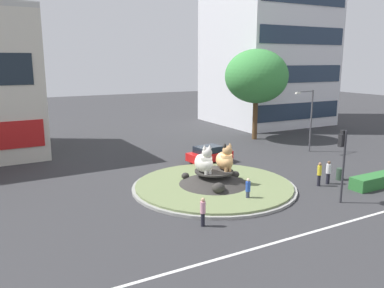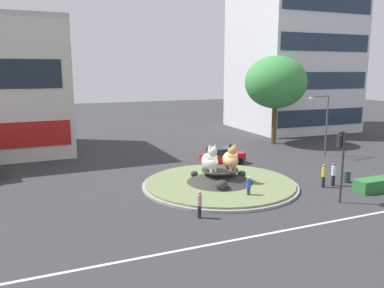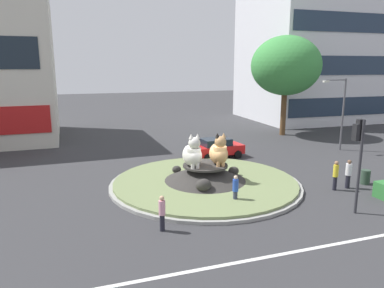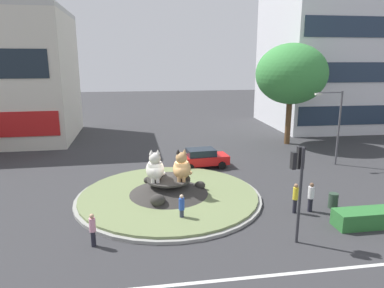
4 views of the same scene
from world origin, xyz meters
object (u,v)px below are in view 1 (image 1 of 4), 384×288
office_tower (268,20)px  litter_bin (340,174)px  pedestrian_blue_shirt (248,190)px  streetlight_arm (309,115)px  pedestrian_pink_shirt (203,211)px  pedestrian_yellow_shirt (319,173)px  cat_statue_white (204,162)px  pedestrian_white_shirt (328,172)px  cat_statue_calico (225,160)px  broadleaf_tree_behind_island (256,76)px  traffic_light_mast (343,150)px  sedan_on_far_lane (209,154)px

office_tower → litter_bin: size_ratio=32.36×
pedestrian_blue_shirt → litter_bin: (9.18, 0.52, -0.41)m
litter_bin → office_tower: bearing=62.1°
streetlight_arm → pedestrian_pink_shirt: size_ratio=3.74×
pedestrian_yellow_shirt → pedestrian_pink_shirt: size_ratio=1.08×
cat_statue_white → office_tower: 35.33m
pedestrian_white_shirt → litter_bin: pedestrian_white_shirt is taller
cat_statue_calico → litter_bin: 9.32m
cat_statue_calico → pedestrian_pink_shirt: 7.22m
cat_statue_white → pedestrian_yellow_shirt: 8.54m
pedestrian_blue_shirt → pedestrian_white_shirt: 7.57m
pedestrian_pink_shirt → pedestrian_blue_shirt: bearing=-47.5°
broadleaf_tree_behind_island → pedestrian_white_shirt: 18.36m
traffic_light_mast → sedan_on_far_lane: (-2.17, 12.49, -2.65)m
cat_statue_calico → litter_bin: (8.73, -2.85, -1.60)m
cat_statue_calico → broadleaf_tree_behind_island: bearing=145.2°
cat_statue_calico → traffic_light_mast: (4.68, -6.24, 1.42)m
office_tower → pedestrian_blue_shirt: bearing=-129.9°
streetlight_arm → sedan_on_far_lane: (-10.93, 0.99, -2.89)m
traffic_light_mast → pedestrian_yellow_shirt: 4.22m
cat_statue_white → pedestrian_white_shirt: (8.78, -3.24, -1.13)m
pedestrian_pink_shirt → litter_bin: pedestrian_pink_shirt is taller
office_tower → broadleaf_tree_behind_island: size_ratio=2.83×
pedestrian_yellow_shirt → sedan_on_far_lane: bearing=37.1°
litter_bin → cat_statue_white: bearing=164.1°
broadleaf_tree_behind_island → pedestrian_white_shirt: (-5.78, -16.24, -6.30)m
cat_statue_white → office_tower: bearing=136.2°
broadleaf_tree_behind_island → sedan_on_far_lane: 14.00m
cat_statue_white → traffic_light_mast: bearing=47.7°
pedestrian_blue_shirt → traffic_light_mast: bearing=-42.9°
streetlight_arm → pedestrian_pink_shirt: (-18.33, -10.45, -2.82)m
sedan_on_far_lane → litter_bin: size_ratio=4.63×
pedestrian_blue_shirt → pedestrian_pink_shirt: (-4.44, -1.81, 0.03)m
cat_statue_white → pedestrian_white_shirt: 9.42m
pedestrian_white_shirt → pedestrian_pink_shirt: bearing=-152.1°
cat_statue_calico → sedan_on_far_lane: bearing=167.8°
pedestrian_yellow_shirt → sedan_on_far_lane: 10.10m
broadleaf_tree_behind_island → pedestrian_yellow_shirt: broadleaf_tree_behind_island is taller
pedestrian_pink_shirt → litter_bin: size_ratio=1.84×
cat_statue_white → litter_bin: (10.39, -2.96, -1.61)m
pedestrian_blue_shirt → litter_bin: pedestrian_blue_shirt is taller
pedestrian_white_shirt → litter_bin: (1.61, 0.28, -0.48)m
cat_statue_white → pedestrian_pink_shirt: bearing=-28.7°
pedestrian_blue_shirt → pedestrian_white_shirt: pedestrian_white_shirt is taller
office_tower → streetlight_arm: office_tower is taller
traffic_light_mast → litter_bin: (4.04, 3.39, -3.02)m
cat_statue_calico → pedestrian_pink_shirt: cat_statue_calico is taller
office_tower → sedan_on_far_lane: office_tower is taller
cat_statue_calico → pedestrian_white_shirt: cat_statue_calico is taller
broadleaf_tree_behind_island → pedestrian_blue_shirt: broadleaf_tree_behind_island is taller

